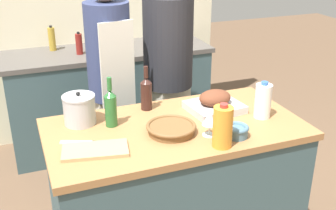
{
  "coord_description": "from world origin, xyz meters",
  "views": [
    {
      "loc": [
        -0.79,
        -1.94,
        1.94
      ],
      "look_at": [
        0.0,
        0.11,
        0.98
      ],
      "focal_mm": 45.0,
      "sensor_mm": 36.0,
      "label": 1
    }
  ],
  "objects_px": {
    "roasting_pan": "(215,103)",
    "wine_glass_left": "(210,120)",
    "stock_pot": "(79,109)",
    "person_cook_guest": "(168,71)",
    "wine_bottle_dark": "(111,107)",
    "knife_chef": "(88,142)",
    "condiment_bottle_short": "(52,39)",
    "mixing_bowl": "(237,131)",
    "cutting_board": "(95,150)",
    "wine_bottle_green": "(146,93)",
    "wicker_basket": "(171,128)",
    "condiment_bottle_tall": "(107,43)",
    "milk_jug": "(263,101)",
    "person_cook_aproned": "(110,80)",
    "juice_jug": "(223,127)",
    "condiment_bottle_extra": "(79,44)"
  },
  "relations": [
    {
      "from": "cutting_board",
      "to": "stock_pot",
      "type": "bearing_deg",
      "value": 91.39
    },
    {
      "from": "person_cook_aproned",
      "to": "wicker_basket",
      "type": "bearing_deg",
      "value": -91.61
    },
    {
      "from": "roasting_pan",
      "to": "cutting_board",
      "type": "bearing_deg",
      "value": -163.25
    },
    {
      "from": "condiment_bottle_extra",
      "to": "wine_glass_left",
      "type": "bearing_deg",
      "value": -77.81
    },
    {
      "from": "knife_chef",
      "to": "condiment_bottle_tall",
      "type": "bearing_deg",
      "value": 73.22
    },
    {
      "from": "roasting_pan",
      "to": "wine_bottle_green",
      "type": "xyz_separation_m",
      "value": [
        -0.37,
        0.17,
        0.06
      ]
    },
    {
      "from": "wine_glass_left",
      "to": "person_cook_aproned",
      "type": "distance_m",
      "value": 1.01
    },
    {
      "from": "wine_bottle_dark",
      "to": "person_cook_aproned",
      "type": "height_order",
      "value": "person_cook_aproned"
    },
    {
      "from": "wine_bottle_dark",
      "to": "knife_chef",
      "type": "distance_m",
      "value": 0.25
    },
    {
      "from": "wine_bottle_green",
      "to": "condiment_bottle_short",
      "type": "xyz_separation_m",
      "value": [
        -0.37,
        1.48,
        0.0
      ]
    },
    {
      "from": "milk_jug",
      "to": "condiment_bottle_tall",
      "type": "distance_m",
      "value": 1.75
    },
    {
      "from": "milk_jug",
      "to": "wine_bottle_dark",
      "type": "height_order",
      "value": "wine_bottle_dark"
    },
    {
      "from": "condiment_bottle_extra",
      "to": "person_cook_guest",
      "type": "bearing_deg",
      "value": -51.11
    },
    {
      "from": "mixing_bowl",
      "to": "juice_jug",
      "type": "bearing_deg",
      "value": -152.69
    },
    {
      "from": "condiment_bottle_extra",
      "to": "knife_chef",
      "type": "bearing_deg",
      "value": -98.8
    },
    {
      "from": "cutting_board",
      "to": "knife_chef",
      "type": "xyz_separation_m",
      "value": [
        -0.02,
        0.1,
        -0.01
      ]
    },
    {
      "from": "mixing_bowl",
      "to": "knife_chef",
      "type": "distance_m",
      "value": 0.77
    },
    {
      "from": "roasting_pan",
      "to": "stock_pot",
      "type": "xyz_separation_m",
      "value": [
        -0.78,
        0.12,
        0.03
      ]
    },
    {
      "from": "cutting_board",
      "to": "stock_pot",
      "type": "height_order",
      "value": "stock_pot"
    },
    {
      "from": "roasting_pan",
      "to": "person_cook_aproned",
      "type": "bearing_deg",
      "value": 123.74
    },
    {
      "from": "wine_bottle_dark",
      "to": "condiment_bottle_short",
      "type": "bearing_deg",
      "value": 94.17
    },
    {
      "from": "wicker_basket",
      "to": "mixing_bowl",
      "type": "xyz_separation_m",
      "value": [
        0.3,
        -0.16,
        0.01
      ]
    },
    {
      "from": "cutting_board",
      "to": "wine_bottle_green",
      "type": "xyz_separation_m",
      "value": [
        0.4,
        0.4,
        0.1
      ]
    },
    {
      "from": "wine_bottle_green",
      "to": "condiment_bottle_extra",
      "type": "relative_size",
      "value": 1.41
    },
    {
      "from": "condiment_bottle_short",
      "to": "wine_glass_left",
      "type": "bearing_deg",
      "value": -73.47
    },
    {
      "from": "wine_bottle_green",
      "to": "person_cook_guest",
      "type": "distance_m",
      "value": 0.72
    },
    {
      "from": "wicker_basket",
      "to": "knife_chef",
      "type": "xyz_separation_m",
      "value": [
        -0.44,
        0.05,
        -0.02
      ]
    },
    {
      "from": "roasting_pan",
      "to": "wine_glass_left",
      "type": "relative_size",
      "value": 2.58
    },
    {
      "from": "wine_bottle_green",
      "to": "condiment_bottle_tall",
      "type": "distance_m",
      "value": 1.33
    },
    {
      "from": "wine_glass_left",
      "to": "milk_jug",
      "type": "bearing_deg",
      "value": 14.18
    },
    {
      "from": "condiment_bottle_short",
      "to": "mixing_bowl",
      "type": "bearing_deg",
      "value": -70.66
    },
    {
      "from": "stock_pot",
      "to": "condiment_bottle_tall",
      "type": "distance_m",
      "value": 1.46
    },
    {
      "from": "roasting_pan",
      "to": "mixing_bowl",
      "type": "bearing_deg",
      "value": -97.32
    },
    {
      "from": "wicker_basket",
      "to": "condiment_bottle_tall",
      "type": "bearing_deg",
      "value": 88.21
    },
    {
      "from": "milk_jug",
      "to": "wine_bottle_dark",
      "type": "xyz_separation_m",
      "value": [
        -0.84,
        0.2,
        0.01
      ]
    },
    {
      "from": "cutting_board",
      "to": "milk_jug",
      "type": "height_order",
      "value": "milk_jug"
    },
    {
      "from": "milk_jug",
      "to": "knife_chef",
      "type": "height_order",
      "value": "milk_jug"
    },
    {
      "from": "juice_jug",
      "to": "condiment_bottle_tall",
      "type": "xyz_separation_m",
      "value": [
        -0.13,
        1.9,
        -0.04
      ]
    },
    {
      "from": "stock_pot",
      "to": "person_cook_guest",
      "type": "xyz_separation_m",
      "value": [
        0.78,
        0.66,
        -0.08
      ]
    },
    {
      "from": "wine_bottle_green",
      "to": "wine_glass_left",
      "type": "height_order",
      "value": "wine_bottle_green"
    },
    {
      "from": "wine_bottle_green",
      "to": "person_cook_guest",
      "type": "xyz_separation_m",
      "value": [
        0.37,
        0.6,
        -0.1
      ]
    },
    {
      "from": "milk_jug",
      "to": "person_cook_guest",
      "type": "bearing_deg",
      "value": 102.68
    },
    {
      "from": "condiment_bottle_short",
      "to": "person_cook_guest",
      "type": "xyz_separation_m",
      "value": [
        0.74,
        -0.87,
        -0.1
      ]
    },
    {
      "from": "wicker_basket",
      "to": "juice_jug",
      "type": "relative_size",
      "value": 1.17
    },
    {
      "from": "wicker_basket",
      "to": "cutting_board",
      "type": "xyz_separation_m",
      "value": [
        -0.42,
        -0.06,
        -0.02
      ]
    },
    {
      "from": "wine_bottle_green",
      "to": "person_cook_guest",
      "type": "bearing_deg",
      "value": 58.45
    },
    {
      "from": "condiment_bottle_short",
      "to": "milk_jug",
      "type": "bearing_deg",
      "value": -62.35
    },
    {
      "from": "cutting_board",
      "to": "knife_chef",
      "type": "height_order",
      "value": "cutting_board"
    },
    {
      "from": "wine_glass_left",
      "to": "condiment_bottle_extra",
      "type": "xyz_separation_m",
      "value": [
        -0.37,
        1.72,
        0.01
      ]
    },
    {
      "from": "roasting_pan",
      "to": "milk_jug",
      "type": "bearing_deg",
      "value": -39.67
    }
  ]
}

